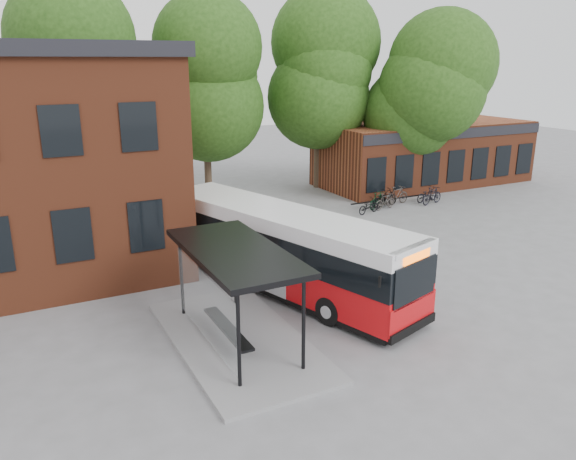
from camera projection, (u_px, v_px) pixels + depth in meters
name	position (u px, v px, depth m)	size (l,w,h in m)	color
ground	(348.00, 300.00, 19.24)	(100.00, 100.00, 0.00)	slate
shop_row	(424.00, 153.00, 37.13)	(14.00, 6.20, 4.00)	brown
bus_shelter	(236.00, 296.00, 16.00)	(3.60, 7.00, 2.90)	black
bike_rail	(389.00, 202.00, 31.75)	(5.20, 0.10, 0.38)	black
tree_0	(81.00, 109.00, 28.63)	(7.92, 7.92, 11.00)	#1E4011
tree_1	(205.00, 108.00, 32.63)	(7.92, 7.92, 10.40)	#1E4011
tree_2	(318.00, 100.00, 34.76)	(7.92, 7.92, 11.00)	#1E4011
tree_3	(423.00, 116.00, 33.79)	(7.04, 7.04, 9.28)	#1E4011
city_bus	(281.00, 249.00, 19.98)	(2.40, 11.28, 2.87)	red
bicycle_0	(369.00, 206.00, 30.00)	(0.53, 1.52, 0.80)	black
bicycle_1	(377.00, 200.00, 30.93)	(0.44, 1.56, 0.94)	black
bicycle_2	(381.00, 198.00, 31.48)	(0.59, 1.69, 0.89)	black
bicycle_3	(385.00, 201.00, 30.82)	(0.43, 1.52, 0.91)	#423D39
bicycle_4	(385.00, 198.00, 31.30)	(0.66, 1.89, 0.99)	black
bicycle_5	(397.00, 195.00, 31.82)	(0.50, 1.77, 1.07)	#3C3632
bicycle_6	(427.00, 194.00, 32.46)	(0.58, 1.65, 0.87)	black
bicycle_7	(432.00, 196.00, 31.89)	(0.47, 1.68, 1.01)	black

